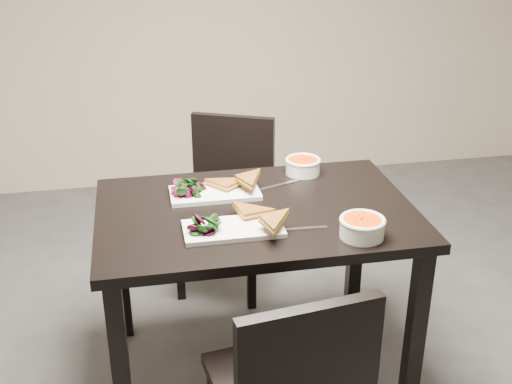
# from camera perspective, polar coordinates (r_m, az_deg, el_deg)

# --- Properties ---
(table) EXTENTS (1.20, 0.80, 0.75)m
(table) POSITION_cam_1_polar(r_m,az_deg,el_deg) (2.48, 0.00, -3.55)
(table) COLOR black
(table) RESTS_ON ground
(chair_far) EXTENTS (0.55, 0.55, 0.85)m
(chair_far) POSITION_cam_1_polar(r_m,az_deg,el_deg) (3.21, -2.50, -0.03)
(chair_far) COLOR black
(chair_far) RESTS_ON ground
(plate_near) EXTENTS (0.35, 0.18, 0.02)m
(plate_near) POSITION_cam_1_polar(r_m,az_deg,el_deg) (2.27, -2.04, -3.29)
(plate_near) COLOR white
(plate_near) RESTS_ON table
(sandwich_near) EXTENTS (0.20, 0.16, 0.06)m
(sandwich_near) POSITION_cam_1_polar(r_m,az_deg,el_deg) (2.28, -0.50, -2.14)
(sandwich_near) COLOR #995720
(sandwich_near) RESTS_ON plate_near
(salad_near) EXTENTS (0.11, 0.10, 0.05)m
(salad_near) POSITION_cam_1_polar(r_m,az_deg,el_deg) (2.25, -4.58, -2.76)
(salad_near) COLOR black
(salad_near) RESTS_ON plate_near
(soup_bowl_near) EXTENTS (0.16, 0.16, 0.07)m
(soup_bowl_near) POSITION_cam_1_polar(r_m,az_deg,el_deg) (2.25, 9.42, -3.02)
(soup_bowl_near) COLOR white
(soup_bowl_near) RESTS_ON table
(cutlery_near) EXTENTS (0.18, 0.03, 0.00)m
(cutlery_near) POSITION_cam_1_polar(r_m,az_deg,el_deg) (2.29, 4.15, -3.25)
(cutlery_near) COLOR silver
(cutlery_near) RESTS_ON table
(plate_far) EXTENTS (0.35, 0.18, 0.02)m
(plate_far) POSITION_cam_1_polar(r_m,az_deg,el_deg) (2.55, -3.67, -0.09)
(plate_far) COLOR white
(plate_far) RESTS_ON table
(sandwich_far) EXTENTS (0.22, 0.21, 0.06)m
(sandwich_far) POSITION_cam_1_polar(r_m,az_deg,el_deg) (2.53, -2.19, 0.66)
(sandwich_far) COLOR #995720
(sandwich_far) RESTS_ON plate_far
(salad_far) EXTENTS (0.11, 0.10, 0.05)m
(salad_far) POSITION_cam_1_polar(r_m,az_deg,el_deg) (2.52, -5.94, 0.41)
(salad_far) COLOR black
(salad_far) RESTS_ON plate_far
(soup_bowl_far) EXTENTS (0.15, 0.15, 0.07)m
(soup_bowl_far) POSITION_cam_1_polar(r_m,az_deg,el_deg) (2.74, 4.18, 2.41)
(soup_bowl_far) COLOR white
(soup_bowl_far) RESTS_ON table
(cutlery_far) EXTENTS (0.17, 0.08, 0.00)m
(cutlery_far) POSITION_cam_1_polar(r_m,az_deg,el_deg) (2.63, 2.11, 0.64)
(cutlery_far) COLOR silver
(cutlery_far) RESTS_ON table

